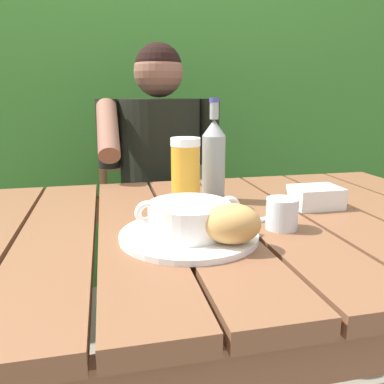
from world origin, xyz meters
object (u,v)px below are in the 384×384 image
at_px(serving_plate, 189,235).
at_px(table_knife, 249,222).
at_px(chair_near_diner, 156,225).
at_px(beer_bottle, 214,159).
at_px(butter_tub, 316,197).
at_px(water_glass_small, 282,214).
at_px(bread_roll, 231,224).
at_px(person_eating, 161,179).
at_px(soup_bowl, 189,217).
at_px(beer_glass, 186,173).

distance_m(serving_plate, table_knife, 0.16).
xyz_separation_m(chair_near_diner, table_knife, (0.10, -0.92, 0.31)).
relative_size(beer_bottle, table_knife, 1.96).
bearing_deg(butter_tub, water_glass_small, -139.41).
height_order(bread_roll, water_glass_small, bread_roll).
distance_m(person_eating, serving_plate, 0.78).
distance_m(person_eating, soup_bowl, 0.78).
relative_size(beer_glass, table_knife, 1.28).
xyz_separation_m(person_eating, beer_glass, (-0.01, -0.56, 0.13)).
relative_size(soup_bowl, beer_glass, 1.21).
xyz_separation_m(chair_near_diner, water_glass_small, (0.15, -0.96, 0.34)).
height_order(bread_roll, table_knife, bread_roll).
xyz_separation_m(chair_near_diner, soup_bowl, (-0.05, -0.97, 0.35)).
distance_m(bread_roll, butter_tub, 0.37).
xyz_separation_m(person_eating, bread_roll, (0.01, -0.85, 0.09)).
distance_m(person_eating, butter_tub, 0.71).
bearing_deg(beer_glass, beer_bottle, 27.91).
distance_m(beer_glass, water_glass_small, 0.27).
xyz_separation_m(bread_roll, table_knife, (0.09, 0.13, -0.05)).
bearing_deg(chair_near_diner, beer_bottle, -84.30).
bearing_deg(beer_bottle, bread_roll, -100.04).
relative_size(person_eating, butter_tub, 10.18).
distance_m(soup_bowl, beer_glass, 0.23).
height_order(chair_near_diner, butter_tub, chair_near_diner).
bearing_deg(beer_bottle, chair_near_diner, 95.70).
height_order(soup_bowl, butter_tub, soup_bowl).
bearing_deg(beer_glass, table_knife, -55.67).
height_order(chair_near_diner, table_knife, chair_near_diner).
bearing_deg(serving_plate, bread_roll, -49.40).
distance_m(serving_plate, water_glass_small, 0.21).
bearing_deg(serving_plate, butter_tub, 21.67).
height_order(chair_near_diner, beer_glass, beer_glass).
xyz_separation_m(chair_near_diner, bread_roll, (0.01, -1.05, 0.35)).
height_order(butter_tub, table_knife, butter_tub).
xyz_separation_m(beer_bottle, table_knife, (0.03, -0.21, -0.11)).
bearing_deg(serving_plate, chair_near_diner, 86.77).
relative_size(water_glass_small, table_knife, 0.49).
height_order(water_glass_small, butter_tub, water_glass_small).
distance_m(soup_bowl, bread_roll, 0.10).
bearing_deg(beer_glass, soup_bowl, -100.02).
xyz_separation_m(beer_glass, water_glass_small, (0.17, -0.21, -0.06)).
relative_size(chair_near_diner, bread_roll, 7.08).
bearing_deg(chair_near_diner, person_eating, -90.82).
xyz_separation_m(water_glass_small, butter_tub, (0.16, 0.14, -0.01)).
relative_size(chair_near_diner, beer_bottle, 3.32).
bearing_deg(beer_bottle, butter_tub, -26.33).
relative_size(bread_roll, beer_bottle, 0.47).
relative_size(soup_bowl, bread_roll, 1.68).
height_order(beer_bottle, butter_tub, beer_bottle).
bearing_deg(water_glass_small, person_eating, 101.50).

